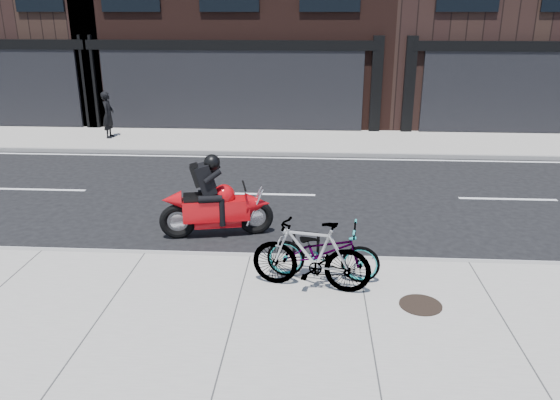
# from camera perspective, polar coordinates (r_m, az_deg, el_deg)

# --- Properties ---
(ground) EXTENTS (120.00, 120.00, 0.00)m
(ground) POSITION_cam_1_polar(r_m,az_deg,el_deg) (12.09, -2.04, -2.43)
(ground) COLOR black
(ground) RESTS_ON ground
(sidewalk_near) EXTENTS (60.00, 6.00, 0.13)m
(sidewalk_near) POSITION_cam_1_polar(r_m,az_deg,el_deg) (7.67, -5.81, -15.85)
(sidewalk_near) COLOR gray
(sidewalk_near) RESTS_ON ground
(sidewalk_far) EXTENTS (60.00, 3.50, 0.13)m
(sidewalk_far) POSITION_cam_1_polar(r_m,az_deg,el_deg) (19.47, 0.19, 6.18)
(sidewalk_far) COLOR gray
(sidewalk_far) RESTS_ON ground
(bike_rack) EXTENTS (0.47, 0.13, 0.79)m
(bike_rack) POSITION_cam_1_polar(r_m,az_deg,el_deg) (9.37, 2.72, -5.15)
(bike_rack) COLOR black
(bike_rack) RESTS_ON sidewalk_near
(bicycle_front) EXTENTS (1.98, 0.89, 1.01)m
(bicycle_front) POSITION_cam_1_polar(r_m,az_deg,el_deg) (9.22, 4.51, -5.36)
(bicycle_front) COLOR gray
(bicycle_front) RESTS_ON sidewalk_near
(bicycle_rear) EXTENTS (2.04, 0.92, 1.18)m
(bicycle_rear) POSITION_cam_1_polar(r_m,az_deg,el_deg) (8.87, 3.25, -5.75)
(bicycle_rear) COLOR gray
(bicycle_rear) RESTS_ON sidewalk_near
(motorcycle) EXTENTS (2.34, 0.83, 1.76)m
(motorcycle) POSITION_cam_1_polar(r_m,az_deg,el_deg) (11.26, -6.15, -0.32)
(motorcycle) COLOR black
(motorcycle) RESTS_ON ground
(pedestrian) EXTENTS (0.43, 0.62, 1.63)m
(pedestrian) POSITION_cam_1_polar(r_m,az_deg,el_deg) (20.54, -17.51, 8.49)
(pedestrian) COLOR black
(pedestrian) RESTS_ON sidewalk_far
(manhole_cover) EXTENTS (0.87, 0.87, 0.02)m
(manhole_cover) POSITION_cam_1_polar(r_m,az_deg,el_deg) (8.88, 14.47, -10.56)
(manhole_cover) COLOR black
(manhole_cover) RESTS_ON sidewalk_near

